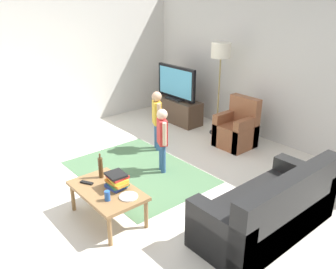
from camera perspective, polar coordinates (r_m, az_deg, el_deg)
name	(u,v)px	position (r m, az deg, el deg)	size (l,w,h in m)	color
ground	(137,185)	(5.22, -5.09, -8.23)	(7.80, 7.80, 0.00)	beige
wall_back	(268,68)	(6.80, 15.93, 10.42)	(6.00, 0.12, 2.70)	silver
wall_left	(44,64)	(7.31, -19.46, 10.77)	(0.12, 6.00, 2.70)	silver
area_rug	(138,172)	(5.58, -4.83, -6.05)	(2.20, 1.60, 0.01)	#4C724C
tv_stand	(177,110)	(7.67, 1.43, 3.96)	(1.20, 0.44, 0.50)	#4C3828
tv	(176,83)	(7.49, 1.35, 8.32)	(1.10, 0.28, 0.71)	black
couch	(271,212)	(4.29, 16.45, -12.01)	(0.80, 1.80, 0.86)	black
armchair	(237,130)	(6.51, 11.21, 0.67)	(0.60, 0.60, 0.90)	brown
floor_lamp	(221,55)	(6.74, 8.57, 12.59)	(0.36, 0.36, 1.78)	#262626
child_near_tv	(157,115)	(6.12, -1.81, 3.13)	(0.33, 0.21, 1.07)	#33598C
child_center	(162,135)	(5.34, -0.95, -0.04)	(0.32, 0.20, 1.03)	#33598C
coffee_table	(107,193)	(4.38, -9.87, -9.27)	(1.00, 0.60, 0.42)	olive
book_stack	(117,180)	(4.32, -8.31, -7.37)	(0.31, 0.25, 0.20)	#334CA5
bottle	(101,167)	(4.56, -10.88, -5.27)	(0.06, 0.06, 0.33)	#4C3319
tv_remote	(87,183)	(4.52, -13.07, -7.63)	(0.17, 0.05, 0.02)	black
soda_can	(107,196)	(4.11, -9.82, -9.77)	(0.07, 0.07, 0.12)	#2659B2
plate	(129,197)	(4.16, -6.42, -9.98)	(0.22, 0.22, 0.02)	white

